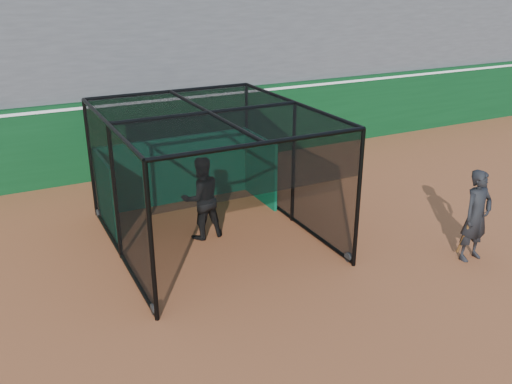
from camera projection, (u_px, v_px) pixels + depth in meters
name	position (u px, v px, depth m)	size (l,w,h in m)	color
ground	(289.00, 289.00, 11.18)	(120.00, 120.00, 0.00)	brown
outfield_wall	(160.00, 131.00, 17.74)	(50.00, 0.50, 2.50)	#0A3717
grandstand	(122.00, 22.00, 19.69)	(50.00, 7.85, 8.95)	#4C4C4F
batting_cage	(211.00, 178.00, 12.81)	(4.62, 5.51, 3.15)	black
batter	(201.00, 198.00, 13.05)	(1.00, 0.78, 2.07)	black
on_deck_player	(476.00, 216.00, 12.01)	(0.79, 0.54, 2.12)	black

